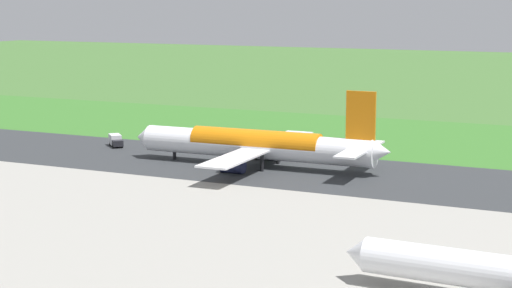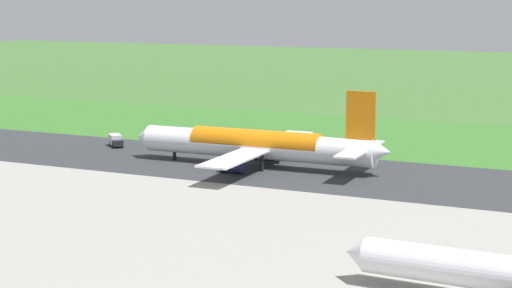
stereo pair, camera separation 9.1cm
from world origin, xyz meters
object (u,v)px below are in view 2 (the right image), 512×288
at_px(traffic_cone_orange, 335,138).
at_px(airliner_main, 258,145).
at_px(service_truck_baggage, 116,140).
at_px(no_stopping_sign, 372,132).

bearing_deg(traffic_cone_orange, airliner_main, 86.34).
xyz_separation_m(service_truck_baggage, traffic_cone_orange, (-40.86, -30.38, -1.13)).
relative_size(service_truck_baggage, no_stopping_sign, 2.08).
xyz_separation_m(no_stopping_sign, traffic_cone_orange, (7.87, 3.54, -1.35)).
bearing_deg(service_truck_baggage, airliner_main, 168.79).
distance_m(airliner_main, traffic_cone_orange, 38.29).
xyz_separation_m(airliner_main, no_stopping_sign, (-10.30, -41.54, -2.73)).
relative_size(airliner_main, no_stopping_sign, 19.67).
relative_size(service_truck_baggage, traffic_cone_orange, 10.37).
bearing_deg(traffic_cone_orange, no_stopping_sign, -155.78).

